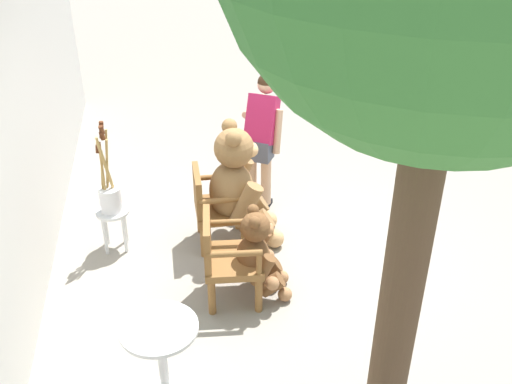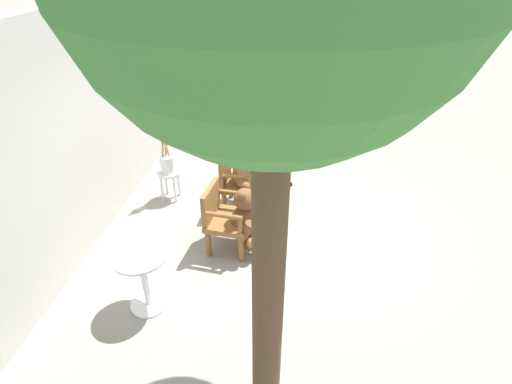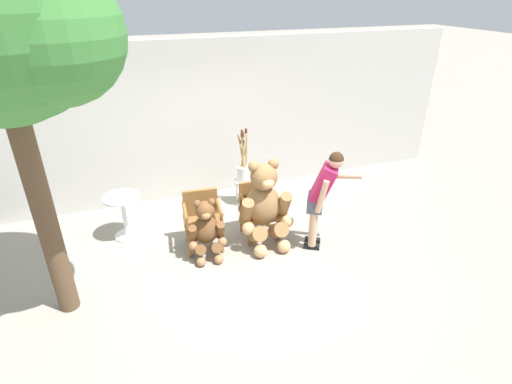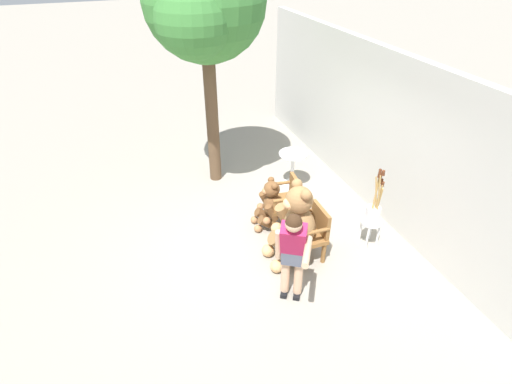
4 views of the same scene
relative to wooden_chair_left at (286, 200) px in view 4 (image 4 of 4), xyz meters
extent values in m
plane|color=gray|center=(0.45, -0.63, -0.46)|extent=(60.00, 60.00, 0.00)
cube|color=beige|center=(0.45, 1.77, 0.94)|extent=(10.00, 0.16, 2.80)
cube|color=brown|center=(-0.01, -0.06, -0.06)|extent=(0.61, 0.58, 0.07)
cylinder|color=brown|center=(-0.26, -0.25, -0.28)|extent=(0.07, 0.07, 0.37)
cylinder|color=brown|center=(0.20, -0.30, -0.28)|extent=(0.07, 0.07, 0.37)
cylinder|color=brown|center=(-0.21, 0.17, -0.28)|extent=(0.07, 0.07, 0.37)
cylinder|color=brown|center=(0.24, 0.12, -0.28)|extent=(0.07, 0.07, 0.37)
cube|color=brown|center=(0.02, 0.17, 0.19)|extent=(0.52, 0.12, 0.42)
cylinder|color=brown|center=(-0.26, -0.03, 0.20)|extent=(0.11, 0.48, 0.06)
cylinder|color=brown|center=(-0.28, -0.24, 0.09)|extent=(0.05, 0.05, 0.22)
cylinder|color=brown|center=(0.24, -0.09, 0.20)|extent=(0.11, 0.48, 0.06)
cylinder|color=brown|center=(0.22, -0.30, 0.09)|extent=(0.05, 0.05, 0.22)
cube|color=brown|center=(0.90, -0.06, -0.06)|extent=(0.57, 0.53, 0.07)
cylinder|color=brown|center=(0.66, -0.27, -0.28)|extent=(0.07, 0.07, 0.37)
cylinder|color=brown|center=(1.12, -0.28, -0.28)|extent=(0.07, 0.07, 0.37)
cylinder|color=brown|center=(0.67, 0.15, -0.28)|extent=(0.07, 0.07, 0.37)
cylinder|color=brown|center=(1.13, 0.14, -0.28)|extent=(0.07, 0.07, 0.37)
cube|color=brown|center=(0.90, 0.17, 0.19)|extent=(0.52, 0.07, 0.42)
cylinder|color=brown|center=(0.65, -0.06, 0.20)|extent=(0.06, 0.48, 0.06)
cylinder|color=brown|center=(0.64, -0.27, 0.09)|extent=(0.05, 0.05, 0.22)
cylinder|color=brown|center=(1.15, -0.07, 0.20)|extent=(0.06, 0.48, 0.06)
cylinder|color=brown|center=(1.14, -0.28, 0.09)|extent=(0.05, 0.05, 0.22)
ellipsoid|color=olive|center=(0.90, -0.18, 0.15)|extent=(0.56, 0.47, 0.63)
sphere|color=olive|center=(0.90, -0.21, 0.64)|extent=(0.40, 0.40, 0.40)
ellipsoid|color=tan|center=(0.89, -0.38, 0.61)|extent=(0.19, 0.15, 0.15)
sphere|color=black|center=(0.89, -0.38, 0.62)|extent=(0.06, 0.06, 0.06)
sphere|color=olive|center=(0.75, -0.19, 0.81)|extent=(0.16, 0.16, 0.16)
sphere|color=olive|center=(1.05, -0.19, 0.81)|extent=(0.16, 0.16, 0.16)
cylinder|color=olive|center=(0.60, -0.28, 0.15)|extent=(0.19, 0.35, 0.48)
sphere|color=tan|center=(0.58, -0.41, -0.06)|extent=(0.19, 0.19, 0.19)
cylinder|color=olive|center=(1.19, -0.29, 0.15)|extent=(0.19, 0.35, 0.48)
sphere|color=tan|center=(1.20, -0.42, -0.06)|extent=(0.19, 0.19, 0.19)
cylinder|color=olive|center=(0.72, -0.41, -0.19)|extent=(0.24, 0.40, 0.37)
sphere|color=tan|center=(0.70, -0.60, -0.36)|extent=(0.20, 0.20, 0.20)
cylinder|color=olive|center=(1.06, -0.42, -0.19)|extent=(0.24, 0.40, 0.37)
sphere|color=tan|center=(1.08, -0.61, -0.36)|extent=(0.20, 0.20, 0.20)
ellipsoid|color=brown|center=(-0.01, -0.24, -0.05)|extent=(0.40, 0.35, 0.43)
sphere|color=brown|center=(-0.01, -0.26, 0.28)|extent=(0.27, 0.27, 0.27)
ellipsoid|color=#A47148|center=(-0.02, -0.38, 0.26)|extent=(0.14, 0.11, 0.10)
sphere|color=black|center=(-0.02, -0.38, 0.27)|extent=(0.04, 0.04, 0.04)
sphere|color=brown|center=(-0.11, -0.24, 0.40)|extent=(0.11, 0.11, 0.11)
sphere|color=brown|center=(0.09, -0.26, 0.40)|extent=(0.11, 0.11, 0.11)
cylinder|color=brown|center=(-0.21, -0.29, -0.05)|extent=(0.15, 0.25, 0.32)
sphere|color=#A47148|center=(-0.23, -0.38, -0.19)|extent=(0.13, 0.13, 0.13)
cylinder|color=brown|center=(0.18, -0.33, -0.05)|extent=(0.15, 0.25, 0.32)
sphere|color=#A47148|center=(0.19, -0.42, -0.19)|extent=(0.13, 0.13, 0.13)
cylinder|color=brown|center=(-0.14, -0.39, -0.28)|extent=(0.19, 0.28, 0.25)
sphere|color=#A47148|center=(-0.16, -0.51, -0.39)|extent=(0.14, 0.14, 0.14)
cylinder|color=brown|center=(0.09, -0.41, -0.28)|extent=(0.19, 0.28, 0.25)
sphere|color=#A47148|center=(0.09, -0.54, -0.39)|extent=(0.14, 0.14, 0.14)
cube|color=black|center=(1.51, -0.67, -0.43)|extent=(0.25, 0.20, 0.06)
cylinder|color=tan|center=(1.51, -0.67, 0.01)|extent=(0.12, 0.12, 0.82)
cube|color=black|center=(1.60, -0.51, -0.43)|extent=(0.25, 0.20, 0.06)
cylinder|color=tan|center=(1.60, -0.51, 0.01)|extent=(0.12, 0.12, 0.82)
cube|color=#4C5160|center=(1.56, -0.59, 0.29)|extent=(0.35, 0.37, 0.24)
cube|color=#B21E4C|center=(1.64, -0.64, 0.61)|extent=(0.49, 0.47, 0.58)
sphere|color=tan|center=(1.76, -0.72, 0.97)|extent=(0.21, 0.21, 0.21)
sphere|color=#382314|center=(1.76, -0.72, 0.99)|extent=(0.21, 0.21, 0.21)
cylinder|color=tan|center=(1.95, -0.61, 0.66)|extent=(0.52, 0.37, 0.13)
cylinder|color=tan|center=(1.54, -0.80, 0.49)|extent=(0.19, 0.16, 0.51)
cylinder|color=silver|center=(0.99, 1.05, -0.02)|extent=(0.34, 0.34, 0.03)
cylinder|color=silver|center=(1.09, 1.15, -0.25)|extent=(0.04, 0.04, 0.43)
cylinder|color=silver|center=(0.89, 1.15, -0.25)|extent=(0.04, 0.04, 0.43)
cylinder|color=silver|center=(1.09, 0.95, -0.25)|extent=(0.04, 0.04, 0.43)
cylinder|color=silver|center=(0.89, 0.95, -0.25)|extent=(0.04, 0.04, 0.43)
cylinder|color=white|center=(0.99, 1.05, 0.13)|extent=(0.22, 0.22, 0.26)
cylinder|color=tan|center=(0.98, 1.04, 0.44)|extent=(0.09, 0.13, 0.72)
cylinder|color=#592D19|center=(0.98, 1.04, 0.84)|extent=(0.05, 0.06, 0.09)
cylinder|color=tan|center=(1.05, 1.04, 0.47)|extent=(0.03, 0.10, 0.80)
cylinder|color=#592D19|center=(1.05, 1.04, 0.91)|extent=(0.05, 0.05, 0.08)
cylinder|color=tan|center=(0.98, 1.03, 0.47)|extent=(0.15, 0.13, 0.77)
cylinder|color=#592D19|center=(0.98, 1.03, 0.90)|extent=(0.06, 0.05, 0.09)
cylinder|color=tan|center=(1.00, 1.04, 0.44)|extent=(0.10, 0.10, 0.73)
cylinder|color=#592D19|center=(1.00, 1.04, 0.85)|extent=(0.05, 0.05, 0.09)
cylinder|color=tan|center=(1.01, 1.10, 0.36)|extent=(0.13, 0.07, 0.57)
cylinder|color=#592D19|center=(1.01, 1.10, 0.69)|extent=(0.06, 0.05, 0.09)
cylinder|color=tan|center=(0.99, 1.08, 0.38)|extent=(0.11, 0.03, 0.61)
cylinder|color=#592D19|center=(0.99, 1.08, 0.73)|extent=(0.05, 0.04, 0.09)
cylinder|color=white|center=(-1.09, 0.63, 0.24)|extent=(0.56, 0.56, 0.03)
cylinder|color=white|center=(-1.09, 0.63, -0.12)|extent=(0.07, 0.07, 0.69)
cylinder|color=white|center=(-1.09, 0.63, -0.45)|extent=(0.40, 0.40, 0.03)
cylinder|color=brown|center=(-1.89, -0.74, 0.95)|extent=(0.24, 0.24, 2.83)
sphere|color=#3D7F38|center=(-1.38, -1.05, 2.72)|extent=(1.23, 1.23, 1.23)
camera|label=1|loc=(-4.16, 0.51, 3.07)|focal=40.00mm
camera|label=2|loc=(-3.92, -0.93, 2.91)|focal=28.00mm
camera|label=3|loc=(-0.99, -5.07, 3.11)|focal=28.00mm
camera|label=4|loc=(5.09, -2.41, 3.84)|focal=28.00mm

